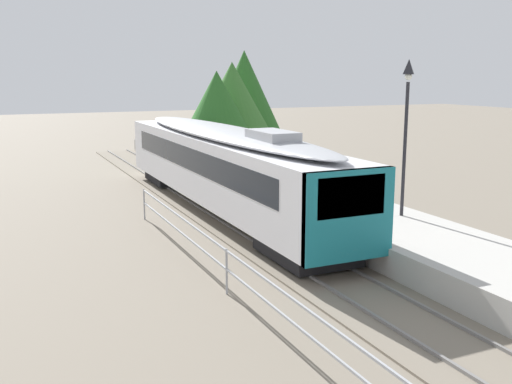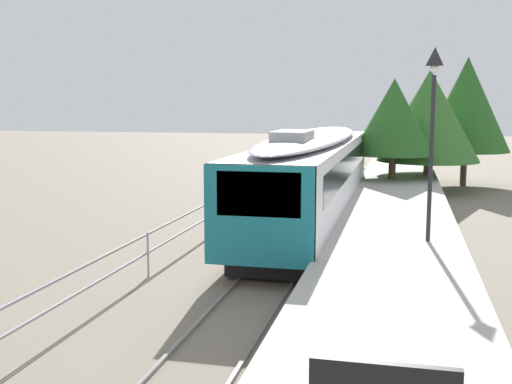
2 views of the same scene
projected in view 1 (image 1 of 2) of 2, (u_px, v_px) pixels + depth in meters
name	position (u px, v px, depth m)	size (l,w,h in m)	color
ground_plane	(224.00, 281.00, 16.49)	(160.00, 160.00, 0.00)	slate
track_rails	(315.00, 265.00, 17.70)	(3.20, 60.00, 0.14)	slate
commuter_train	(222.00, 163.00, 24.22)	(2.82, 19.41, 3.74)	silver
station_platform	(402.00, 240.00, 18.93)	(3.90, 60.00, 0.90)	#B7B5AD
platform_lamp_mid_platform	(407.00, 108.00, 19.63)	(0.34, 0.34, 5.35)	#232328
tree_behind_carpark	(244.00, 92.00, 38.62)	(4.97, 4.97, 7.35)	brown
tree_behind_station_far	(232.00, 103.00, 35.01)	(5.42, 5.42, 6.52)	brown
tree_distant_left	(217.00, 106.00, 32.39)	(4.20, 4.20, 5.98)	brown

